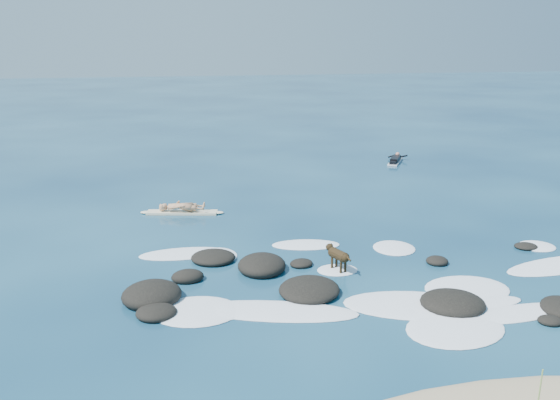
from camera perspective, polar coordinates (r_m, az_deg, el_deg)
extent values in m
plane|color=#0A2642|center=(17.28, 8.07, -5.97)|extent=(160.00, 160.00, 0.00)
ellipsoid|color=black|center=(17.11, 1.96, -5.83)|extent=(0.85, 0.82, 0.22)
ellipsoid|color=black|center=(15.33, 2.69, -8.18)|extent=(2.08, 2.14, 0.43)
ellipsoid|color=black|center=(14.46, -11.24, -10.06)|extent=(1.01, 0.97, 0.32)
ellipsoid|color=black|center=(16.29, -8.45, -6.96)|extent=(0.93, 0.80, 0.37)
ellipsoid|color=black|center=(15.09, 23.48, -10.10)|extent=(0.65, 0.60, 0.22)
ellipsoid|color=black|center=(17.56, -6.13, -5.25)|extent=(1.55, 1.52, 0.34)
ellipsoid|color=black|center=(17.79, 14.17, -5.44)|extent=(0.67, 0.68, 0.26)
ellipsoid|color=black|center=(15.11, 15.50, -9.07)|extent=(1.95, 1.90, 0.46)
ellipsoid|color=black|center=(16.76, -1.68, -5.99)|extent=(1.61, 1.76, 0.54)
ellipsoid|color=black|center=(19.83, 21.57, -3.97)|extent=(0.80, 0.74, 0.20)
ellipsoid|color=black|center=(15.24, -11.65, -8.50)|extent=(1.92, 1.96, 0.57)
ellipsoid|color=white|center=(16.26, 16.74, -7.81)|extent=(2.23, 1.84, 0.12)
ellipsoid|color=white|center=(15.22, 15.04, -9.29)|extent=(3.81, 0.96, 0.12)
ellipsoid|color=white|center=(15.30, 20.91, -9.67)|extent=(3.04, 1.10, 0.12)
ellipsoid|color=white|center=(14.42, -0.44, -10.14)|extent=(4.03, 2.24, 0.12)
ellipsoid|color=white|center=(15.04, 12.32, -9.40)|extent=(3.72, 2.57, 0.12)
ellipsoid|color=white|center=(20.10, 22.43, -3.93)|extent=(1.24, 1.21, 0.12)
ellipsoid|color=white|center=(18.18, -8.79, -4.88)|extent=(2.57, 1.07, 0.12)
ellipsoid|color=white|center=(14.55, -7.65, -10.05)|extent=(2.19, 1.89, 0.12)
ellipsoid|color=white|center=(17.91, -5.68, -5.09)|extent=(1.14, 1.42, 0.12)
ellipsoid|color=white|center=(14.16, 15.74, -11.24)|extent=(2.69, 2.36, 0.12)
ellipsoid|color=white|center=(18.72, 2.39, -4.12)|extent=(2.18, 1.30, 0.12)
ellipsoid|color=white|center=(18.74, 10.39, -4.35)|extent=(1.44, 1.56, 0.12)
ellipsoid|color=white|center=(14.51, -5.17, -10.05)|extent=(1.40, 1.35, 0.12)
ellipsoid|color=white|center=(16.84, 5.27, -6.40)|extent=(1.10, 0.90, 0.12)
cube|color=beige|center=(22.19, -8.95, -1.13)|extent=(2.51, 1.02, 0.08)
ellipsoid|color=beige|center=(22.02, -5.79, -1.15)|extent=(0.54, 0.38, 0.09)
ellipsoid|color=beige|center=(22.43, -12.04, -1.11)|extent=(0.54, 0.38, 0.09)
imported|color=tan|center=(21.98, -9.03, 0.98)|extent=(0.50, 0.65, 1.60)
cube|color=silver|center=(31.17, 10.49, 3.46)|extent=(1.40, 1.95, 0.07)
ellipsoid|color=silver|center=(32.14, 10.76, 3.80)|extent=(0.43, 0.50, 0.07)
cube|color=black|center=(31.15, 10.50, 3.71)|extent=(0.93, 1.24, 0.20)
sphere|color=tan|center=(31.81, 10.70, 4.13)|extent=(0.28, 0.28, 0.21)
cylinder|color=black|center=(32.00, 10.28, 4.00)|extent=(0.51, 0.15, 0.23)
cylinder|color=black|center=(31.93, 11.18, 3.93)|extent=(0.36, 0.45, 0.23)
cube|color=black|center=(30.49, 10.31, 3.41)|extent=(0.52, 0.58, 0.13)
cylinder|color=black|center=(16.59, 5.40, -5.03)|extent=(0.45, 0.62, 0.27)
sphere|color=black|center=(16.78, 4.88, -4.79)|extent=(0.37, 0.37, 0.28)
sphere|color=black|center=(16.40, 5.94, -5.28)|extent=(0.33, 0.33, 0.26)
sphere|color=black|center=(16.87, 4.56, -4.32)|extent=(0.26, 0.26, 0.20)
cone|color=black|center=(16.96, 4.31, -4.25)|extent=(0.14, 0.15, 0.11)
cone|color=black|center=(16.80, 4.43, -4.10)|extent=(0.11, 0.10, 0.10)
cone|color=black|center=(16.86, 4.73, -4.03)|extent=(0.11, 0.10, 0.10)
cylinder|color=black|center=(16.79, 4.78, -5.82)|extent=(0.09, 0.09, 0.37)
cylinder|color=black|center=(16.87, 5.18, -5.73)|extent=(0.09, 0.09, 0.37)
cylinder|color=black|center=(16.51, 5.59, -6.22)|extent=(0.09, 0.09, 0.37)
cylinder|color=black|center=(16.59, 5.99, -6.12)|extent=(0.09, 0.09, 0.37)
cylinder|color=black|center=(16.29, 6.21, -5.25)|extent=(0.14, 0.27, 0.16)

